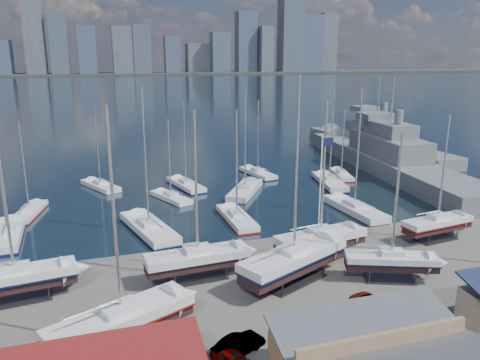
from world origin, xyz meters
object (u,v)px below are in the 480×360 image
object	(u,v)px
sailboat_cradle_0	(15,278)
naval_ship_east	(387,162)
flagpole	(321,194)
naval_ship_west	(375,144)

from	to	relation	value
sailboat_cradle_0	naval_ship_east	distance (m)	66.08
flagpole	naval_ship_west	bearing A→B (deg)	52.14
naval_ship_east	flagpole	distance (m)	46.34
sailboat_cradle_0	naval_ship_east	bearing A→B (deg)	21.35
naval_ship_west	flagpole	world-z (taller)	naval_ship_west
naval_ship_west	flagpole	xyz separation A→B (m)	(-39.62, -50.97, 6.13)
naval_ship_east	naval_ship_west	world-z (taller)	naval_ship_east
naval_ship_east	flagpole	bearing A→B (deg)	143.36
sailboat_cradle_0	flagpole	bearing A→B (deg)	-12.22
sailboat_cradle_0	flagpole	size ratio (longest dim) A/B	1.20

